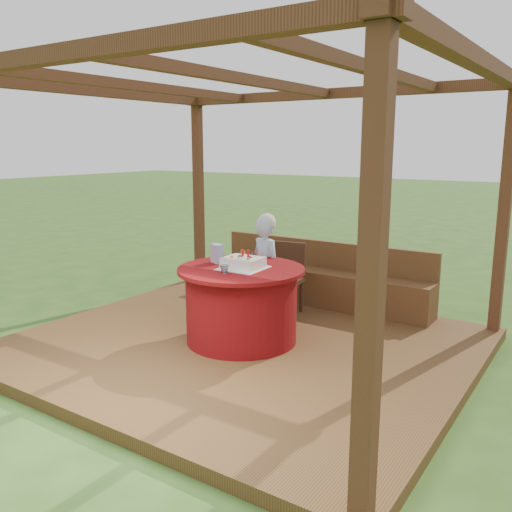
{
  "coord_description": "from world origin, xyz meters",
  "views": [
    {
      "loc": [
        3.13,
        -4.43,
        2.16
      ],
      "look_at": [
        0.0,
        0.25,
        1.0
      ],
      "focal_mm": 38.0,
      "sensor_mm": 36.0,
      "label": 1
    }
  ],
  "objects_px": {
    "bench": "(318,283)",
    "chair": "(286,275)",
    "table": "(241,304)",
    "birthday_cake": "(243,263)",
    "gift_bag": "(217,254)",
    "drinking_glass": "(224,269)",
    "elderly_woman": "(266,268)"
  },
  "relations": [
    {
      "from": "chair",
      "to": "gift_bag",
      "type": "distance_m",
      "value": 1.17
    },
    {
      "from": "table",
      "to": "drinking_glass",
      "type": "relative_size",
      "value": 14.71
    },
    {
      "from": "chair",
      "to": "table",
      "type": "bearing_deg",
      "value": -83.75
    },
    {
      "from": "bench",
      "to": "elderly_woman",
      "type": "bearing_deg",
      "value": -98.96
    },
    {
      "from": "drinking_glass",
      "to": "birthday_cake",
      "type": "bearing_deg",
      "value": 84.53
    },
    {
      "from": "bench",
      "to": "table",
      "type": "xyz_separation_m",
      "value": [
        -0.03,
        -1.7,
        0.14
      ]
    },
    {
      "from": "birthday_cake",
      "to": "table",
      "type": "bearing_deg",
      "value": 160.65
    },
    {
      "from": "table",
      "to": "chair",
      "type": "relative_size",
      "value": 1.52
    },
    {
      "from": "elderly_woman",
      "to": "drinking_glass",
      "type": "bearing_deg",
      "value": -82.13
    },
    {
      "from": "table",
      "to": "chair",
      "type": "distance_m",
      "value": 1.13
    },
    {
      "from": "bench",
      "to": "drinking_glass",
      "type": "xyz_separation_m",
      "value": [
        -0.02,
        -1.99,
        0.57
      ]
    },
    {
      "from": "gift_bag",
      "to": "table",
      "type": "bearing_deg",
      "value": 15.46
    },
    {
      "from": "elderly_woman",
      "to": "table",
      "type": "bearing_deg",
      "value": -79.36
    },
    {
      "from": "bench",
      "to": "chair",
      "type": "relative_size",
      "value": 3.47
    },
    {
      "from": "chair",
      "to": "gift_bag",
      "type": "bearing_deg",
      "value": -102.24
    },
    {
      "from": "bench",
      "to": "gift_bag",
      "type": "distance_m",
      "value": 1.8
    },
    {
      "from": "bench",
      "to": "chair",
      "type": "bearing_deg",
      "value": -104.88
    },
    {
      "from": "elderly_woman",
      "to": "birthday_cake",
      "type": "xyz_separation_m",
      "value": [
        0.16,
        -0.7,
        0.2
      ]
    },
    {
      "from": "table",
      "to": "drinking_glass",
      "type": "xyz_separation_m",
      "value": [
        0.01,
        -0.29,
        0.43
      ]
    },
    {
      "from": "table",
      "to": "gift_bag",
      "type": "distance_m",
      "value": 0.61
    },
    {
      "from": "bench",
      "to": "gift_bag",
      "type": "height_order",
      "value": "gift_bag"
    },
    {
      "from": "chair",
      "to": "drinking_glass",
      "type": "bearing_deg",
      "value": -84.78
    },
    {
      "from": "table",
      "to": "birthday_cake",
      "type": "distance_m",
      "value": 0.45
    },
    {
      "from": "table",
      "to": "elderly_woman",
      "type": "height_order",
      "value": "elderly_woman"
    },
    {
      "from": "table",
      "to": "gift_bag",
      "type": "bearing_deg",
      "value": 171.26
    },
    {
      "from": "bench",
      "to": "gift_bag",
      "type": "xyz_separation_m",
      "value": [
        -0.38,
        -1.64,
        0.63
      ]
    },
    {
      "from": "birthday_cake",
      "to": "gift_bag",
      "type": "xyz_separation_m",
      "value": [
        -0.39,
        0.07,
        0.04
      ]
    },
    {
      "from": "birthday_cake",
      "to": "chair",
      "type": "bearing_deg",
      "value": 97.87
    },
    {
      "from": "table",
      "to": "elderly_woman",
      "type": "xyz_separation_m",
      "value": [
        -0.13,
        0.69,
        0.24
      ]
    },
    {
      "from": "elderly_woman",
      "to": "birthday_cake",
      "type": "relative_size",
      "value": 2.8
    },
    {
      "from": "drinking_glass",
      "to": "gift_bag",
      "type": "bearing_deg",
      "value": 135.93
    },
    {
      "from": "elderly_woman",
      "to": "gift_bag",
      "type": "bearing_deg",
      "value": -109.62
    }
  ]
}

